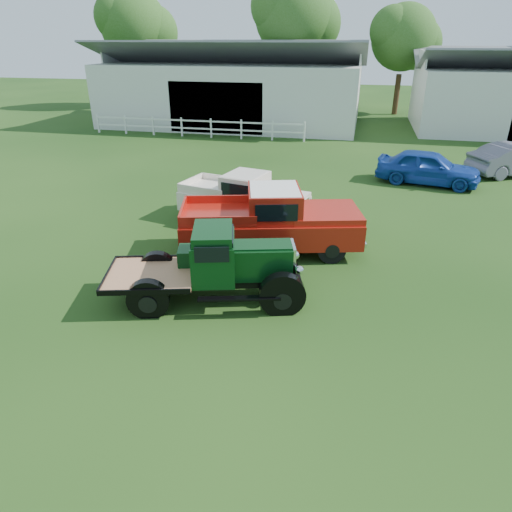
% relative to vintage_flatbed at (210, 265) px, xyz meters
% --- Properties ---
extents(ground, '(120.00, 120.00, 0.00)m').
position_rel_vintage_flatbed_xyz_m(ground, '(0.82, -0.73, -0.93)').
color(ground, '#14330D').
extents(shed_left, '(18.80, 10.20, 5.60)m').
position_rel_vintage_flatbed_xyz_m(shed_left, '(-6.18, 25.27, 1.87)').
color(shed_left, beige).
rests_on(shed_left, ground).
extents(fence_rail, '(14.20, 0.16, 1.20)m').
position_rel_vintage_flatbed_xyz_m(fence_rail, '(-7.18, 19.27, -0.33)').
color(fence_rail, white).
rests_on(fence_rail, ground).
extents(tree_a, '(6.30, 6.30, 10.50)m').
position_rel_vintage_flatbed_xyz_m(tree_a, '(-17.18, 32.27, 4.32)').
color(tree_a, '#264A11').
rests_on(tree_a, ground).
extents(tree_b, '(6.90, 6.90, 11.50)m').
position_rel_vintage_flatbed_xyz_m(tree_b, '(-3.18, 33.27, 4.82)').
color(tree_b, '#264A11').
rests_on(tree_b, ground).
extents(tree_c, '(5.40, 5.40, 9.00)m').
position_rel_vintage_flatbed_xyz_m(tree_c, '(5.82, 32.27, 3.57)').
color(tree_c, '#264A11').
rests_on(tree_c, ground).
extents(vintage_flatbed, '(5.01, 3.02, 1.86)m').
position_rel_vintage_flatbed_xyz_m(vintage_flatbed, '(0.00, 0.00, 0.00)').
color(vintage_flatbed, '#0A3513').
rests_on(vintage_flatbed, ground).
extents(red_pickup, '(5.76, 3.38, 1.97)m').
position_rel_vintage_flatbed_xyz_m(red_pickup, '(0.86, 3.08, 0.06)').
color(red_pickup, '#AC1B10').
rests_on(red_pickup, ground).
extents(white_pickup, '(4.84, 2.79, 1.67)m').
position_rel_vintage_flatbed_xyz_m(white_pickup, '(-0.53, 5.31, -0.09)').
color(white_pickup, silver).
rests_on(white_pickup, ground).
extents(misc_car_blue, '(4.58, 2.58, 1.47)m').
position_rel_vintage_flatbed_xyz_m(misc_car_blue, '(6.22, 11.49, -0.19)').
color(misc_car_blue, '#163E9C').
rests_on(misc_car_blue, ground).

